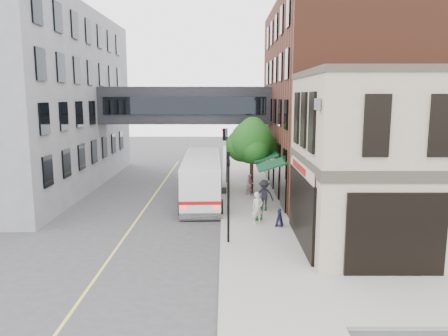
{
  "coord_description": "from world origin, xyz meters",
  "views": [
    {
      "loc": [
        0.22,
        -18.65,
        7.27
      ],
      "look_at": [
        0.18,
        4.91,
        3.37
      ],
      "focal_mm": 35.0,
      "sensor_mm": 36.0,
      "label": 1
    }
  ],
  "objects_px": {
    "bus": "(202,176)",
    "pedestrian_c": "(264,195)",
    "pedestrian_b": "(250,185)",
    "newspaper_box": "(258,213)",
    "sandwich_board": "(279,218)",
    "pedestrian_a": "(257,208)"
  },
  "relations": [
    {
      "from": "newspaper_box",
      "to": "sandwich_board",
      "type": "height_order",
      "value": "sandwich_board"
    },
    {
      "from": "pedestrian_a",
      "to": "sandwich_board",
      "type": "height_order",
      "value": "pedestrian_a"
    },
    {
      "from": "bus",
      "to": "pedestrian_a",
      "type": "xyz_separation_m",
      "value": [
        3.44,
        -6.43,
        -0.65
      ]
    },
    {
      "from": "bus",
      "to": "pedestrian_a",
      "type": "distance_m",
      "value": 7.32
    },
    {
      "from": "pedestrian_a",
      "to": "newspaper_box",
      "type": "bearing_deg",
      "value": 63.43
    },
    {
      "from": "pedestrian_a",
      "to": "pedestrian_c",
      "type": "relative_size",
      "value": 0.93
    },
    {
      "from": "pedestrian_c",
      "to": "sandwich_board",
      "type": "distance_m",
      "value": 3.45
    },
    {
      "from": "bus",
      "to": "pedestrian_c",
      "type": "height_order",
      "value": "bus"
    },
    {
      "from": "newspaper_box",
      "to": "bus",
      "type": "bearing_deg",
      "value": 98.17
    },
    {
      "from": "bus",
      "to": "pedestrian_b",
      "type": "bearing_deg",
      "value": 11.21
    },
    {
      "from": "newspaper_box",
      "to": "pedestrian_b",
      "type": "bearing_deg",
      "value": 66.98
    },
    {
      "from": "newspaper_box",
      "to": "sandwich_board",
      "type": "bearing_deg",
      "value": -71.42
    },
    {
      "from": "sandwich_board",
      "to": "newspaper_box",
      "type": "bearing_deg",
      "value": 148.67
    },
    {
      "from": "pedestrian_b",
      "to": "sandwich_board",
      "type": "xyz_separation_m",
      "value": [
        1.17,
        -7.57,
        -0.3
      ]
    },
    {
      "from": "pedestrian_a",
      "to": "newspaper_box",
      "type": "distance_m",
      "value": 0.9
    },
    {
      "from": "pedestrian_a",
      "to": "pedestrian_c",
      "type": "xyz_separation_m",
      "value": [
        0.63,
        2.91,
        0.07
      ]
    },
    {
      "from": "bus",
      "to": "pedestrian_b",
      "type": "relative_size",
      "value": 7.36
    },
    {
      "from": "pedestrian_c",
      "to": "newspaper_box",
      "type": "bearing_deg",
      "value": -85.15
    },
    {
      "from": "pedestrian_b",
      "to": "pedestrian_c",
      "type": "relative_size",
      "value": 0.79
    },
    {
      "from": "pedestrian_b",
      "to": "pedestrian_c",
      "type": "height_order",
      "value": "pedestrian_c"
    },
    {
      "from": "pedestrian_b",
      "to": "newspaper_box",
      "type": "height_order",
      "value": "pedestrian_b"
    },
    {
      "from": "bus",
      "to": "sandwich_board",
      "type": "distance_m",
      "value": 8.37
    }
  ]
}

